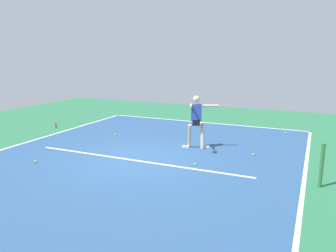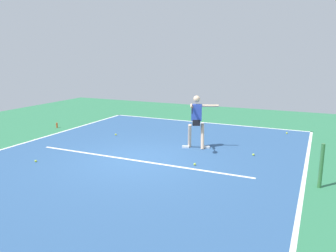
{
  "view_description": "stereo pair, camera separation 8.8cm",
  "coord_description": "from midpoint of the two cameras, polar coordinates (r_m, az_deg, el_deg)",
  "views": [
    {
      "loc": [
        -4.72,
        8.22,
        3.07
      ],
      "look_at": [
        -0.58,
        -0.99,
        0.9
      ],
      "focal_mm": 35.42,
      "sensor_mm": 36.0,
      "label": 1
    },
    {
      "loc": [
        -4.8,
        8.18,
        3.07
      ],
      "look_at": [
        -0.58,
        -0.99,
        0.9
      ],
      "focal_mm": 35.42,
      "sensor_mm": 36.0,
      "label": 2
    }
  ],
  "objects": [
    {
      "name": "tennis_ball_far_corner",
      "position": [
        9.5,
        4.41,
        -6.56
      ],
      "size": [
        0.07,
        0.07,
        0.07
      ],
      "primitive_type": "sphere",
      "color": "#C6E53D",
      "rests_on": "ground_plane"
    },
    {
      "name": "court_line_service",
      "position": [
        9.93,
        -5.78,
        -5.92
      ],
      "size": [
        7.02,
        0.1,
        0.01
      ],
      "primitive_type": "cube",
      "color": "white",
      "rests_on": "ground_plane"
    },
    {
      "name": "court_line_sideline_right",
      "position": [
        12.84,
        -23.91,
        -2.75
      ],
      "size": [
        0.1,
        12.46,
        0.01
      ],
      "primitive_type": "cube",
      "color": "white",
      "rests_on": "ground_plane"
    },
    {
      "name": "ground_plane",
      "position": [
        9.97,
        -5.65,
        -5.87
      ],
      "size": [
        22.42,
        22.42,
        0.0
      ],
      "primitive_type": "plane",
      "color": "#2D754C"
    },
    {
      "name": "tennis_ball_near_service_line",
      "position": [
        10.69,
        14.24,
        -4.76
      ],
      "size": [
        0.07,
        0.07,
        0.07
      ],
      "primitive_type": "sphere",
      "color": "#C6E53D",
      "rests_on": "ground_plane"
    },
    {
      "name": "court_line_centre_mark",
      "position": [
        15.27,
        5.55,
        0.49
      ],
      "size": [
        0.1,
        0.3,
        0.01
      ],
      "primitive_type": "cube",
      "color": "white",
      "rests_on": "ground_plane"
    },
    {
      "name": "net_post",
      "position": [
        8.59,
        24.65,
        -6.19
      ],
      "size": [
        0.09,
        0.09,
        1.07
      ],
      "primitive_type": "cylinder",
      "color": "#38753D",
      "rests_on": "ground_plane"
    },
    {
      "name": "court_line_sideline_left",
      "position": [
        8.76,
        22.03,
        -9.3
      ],
      "size": [
        0.1,
        12.46,
        0.01
      ],
      "primitive_type": "cube",
      "color": "white",
      "rests_on": "ground_plane"
    },
    {
      "name": "tennis_ball_by_sideline",
      "position": [
        13.99,
        19.44,
        -1.11
      ],
      "size": [
        0.07,
        0.07,
        0.07
      ],
      "primitive_type": "sphere",
      "color": "yellow",
      "rests_on": "ground_plane"
    },
    {
      "name": "court_surface",
      "position": [
        9.97,
        -5.65,
        -5.86
      ],
      "size": [
        9.35,
        12.46,
        0.0
      ],
      "primitive_type": "cube",
      "color": "#2D5484",
      "rests_on": "ground_plane"
    },
    {
      "name": "water_bottle",
      "position": [
        15.0,
        -18.9,
        0.09
      ],
      "size": [
        0.07,
        0.07,
        0.22
      ],
      "primitive_type": "cylinder",
      "color": "#D84C1E",
      "rests_on": "ground_plane"
    },
    {
      "name": "court_line_baseline_near",
      "position": [
        15.46,
        5.79,
        0.63
      ],
      "size": [
        9.35,
        0.1,
        0.01
      ],
      "primitive_type": "cube",
      "color": "white",
      "rests_on": "ground_plane"
    },
    {
      "name": "tennis_player",
      "position": [
        10.95,
        4.68,
        1.33
      ],
      "size": [
        1.13,
        1.35,
        1.79
      ],
      "rotation": [
        0.0,
        0.0,
        0.38
      ],
      "color": "beige",
      "rests_on": "ground_plane"
    },
    {
      "name": "tennis_ball_near_player",
      "position": [
        13.07,
        -9.27,
        -1.47
      ],
      "size": [
        0.07,
        0.07,
        0.07
      ],
      "primitive_type": "sphere",
      "color": "yellow",
      "rests_on": "ground_plane"
    },
    {
      "name": "tennis_ball_centre_court",
      "position": [
        10.46,
        -22.06,
        -5.67
      ],
      "size": [
        0.07,
        0.07,
        0.07
      ],
      "primitive_type": "sphere",
      "color": "#C6E53D",
      "rests_on": "ground_plane"
    }
  ]
}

